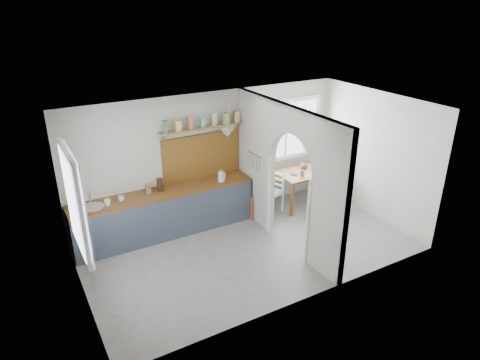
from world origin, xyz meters
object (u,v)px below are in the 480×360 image
dining_table (304,187)px  chair_right (338,179)px  kettle (221,176)px  chair_left (269,191)px  vase (304,165)px

dining_table → chair_right: 0.89m
dining_table → kettle: 2.05m
chair_right → chair_left: bearing=63.0°
kettle → chair_right: bearing=5.6°
chair_left → kettle: 1.19m
kettle → dining_table: bearing=6.0°
dining_table → vase: bearing=61.7°
chair_left → dining_table: bearing=69.6°
dining_table → vase: size_ratio=7.34×
chair_right → kettle: 2.90m
chair_left → chair_right: size_ratio=1.10×
chair_left → chair_right: bearing=67.3°
chair_right → vase: 0.94m
kettle → vase: kettle is taller
chair_left → kettle: (-1.06, 0.14, 0.52)m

